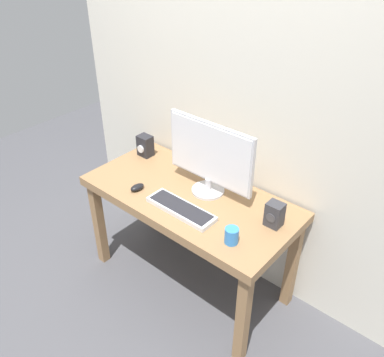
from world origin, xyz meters
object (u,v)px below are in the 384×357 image
(mouse, at_px, (137,187))
(speaker_right, at_px, (274,214))
(keyboard_primary, at_px, (181,209))
(audio_controller, at_px, (145,146))
(monitor, at_px, (210,157))
(coffee_mug, at_px, (232,236))
(desk, at_px, (190,206))

(mouse, height_order, speaker_right, speaker_right)
(keyboard_primary, distance_m, audio_controller, 0.68)
(speaker_right, bearing_deg, monitor, 177.02)
(keyboard_primary, height_order, coffee_mug, coffee_mug)
(desk, relative_size, coffee_mug, 14.82)
(monitor, bearing_deg, mouse, -140.40)
(speaker_right, xyz_separation_m, coffee_mug, (-0.09, -0.26, -0.03))
(speaker_right, xyz_separation_m, audio_controller, (-1.07, 0.07, 0.00))
(desk, distance_m, keyboard_primary, 0.20)
(coffee_mug, bearing_deg, speaker_right, 70.84)
(coffee_mug, bearing_deg, keyboard_primary, 175.95)
(speaker_right, bearing_deg, keyboard_primary, -153.04)
(speaker_right, distance_m, audio_controller, 1.07)
(speaker_right, bearing_deg, desk, -171.57)
(coffee_mug, bearing_deg, mouse, 179.44)
(audio_controller, relative_size, coffee_mug, 1.66)
(desk, relative_size, monitor, 2.25)
(audio_controller, bearing_deg, coffee_mug, -18.89)
(audio_controller, distance_m, coffee_mug, 1.04)
(monitor, relative_size, keyboard_primary, 1.36)
(audio_controller, bearing_deg, mouse, -50.72)
(desk, xyz_separation_m, mouse, (-0.27, -0.17, 0.11))
(keyboard_primary, bearing_deg, monitor, 90.95)
(keyboard_primary, relative_size, speaker_right, 3.05)
(audio_controller, bearing_deg, desk, -15.93)
(monitor, distance_m, speaker_right, 0.50)
(speaker_right, bearing_deg, mouse, -162.43)
(keyboard_primary, relative_size, mouse, 4.65)
(desk, xyz_separation_m, audio_controller, (-0.54, 0.15, 0.16))
(mouse, relative_size, audio_controller, 0.63)
(mouse, bearing_deg, monitor, 46.39)
(monitor, xyz_separation_m, coffee_mug, (0.37, -0.28, -0.19))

